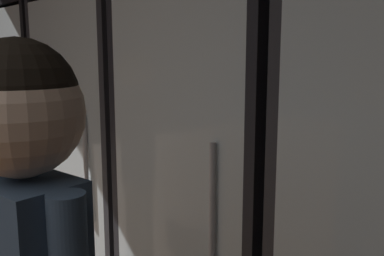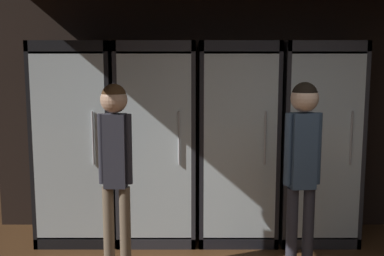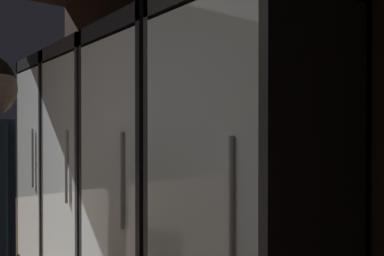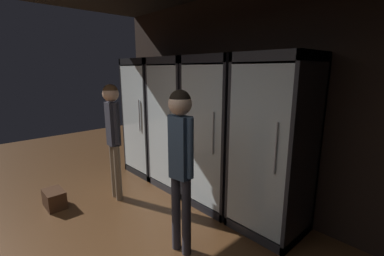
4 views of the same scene
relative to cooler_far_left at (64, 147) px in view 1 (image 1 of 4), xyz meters
The scene contains 3 objects.
cooler_far_left is the anchor object (origin of this frame).
cooler_left 0.80m from the cooler_far_left, ahead, with size 0.76×0.69×1.98m.
cooler_center 1.60m from the cooler_far_left, ahead, with size 0.76×0.69×1.98m.
Camera 1 is at (0.71, 1.37, 1.61)m, focal length 40.66 mm.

